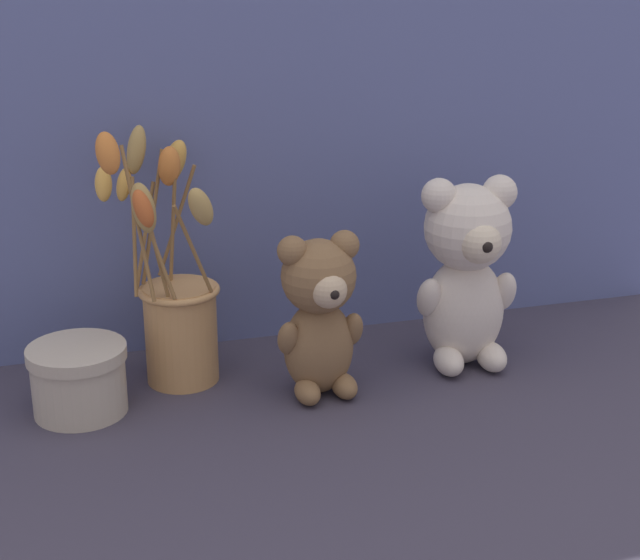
% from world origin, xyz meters
% --- Properties ---
extents(ground_plane, '(4.00, 4.00, 0.00)m').
position_xyz_m(ground_plane, '(0.00, 0.00, 0.00)').
color(ground_plane, '#3D3847').
extents(backdrop_wall, '(1.05, 0.02, 0.75)m').
position_xyz_m(backdrop_wall, '(0.00, 0.17, 0.37)').
color(backdrop_wall, slate).
rests_on(backdrop_wall, ground).
extents(teddy_bear_large, '(0.12, 0.12, 0.23)m').
position_xyz_m(teddy_bear_large, '(0.18, 0.01, 0.12)').
color(teddy_bear_large, beige).
rests_on(teddy_bear_large, ground).
extents(teddy_bear_medium, '(0.10, 0.10, 0.19)m').
position_xyz_m(teddy_bear_medium, '(-0.01, -0.02, 0.10)').
color(teddy_bear_medium, olive).
rests_on(teddy_bear_medium, ground).
extents(flower_vase, '(0.13, 0.15, 0.30)m').
position_xyz_m(flower_vase, '(-0.16, 0.06, 0.10)').
color(flower_vase, tan).
rests_on(flower_vase, ground).
extents(decorative_tin_tall, '(0.11, 0.11, 0.08)m').
position_xyz_m(decorative_tin_tall, '(-0.27, 0.01, 0.04)').
color(decorative_tin_tall, beige).
rests_on(decorative_tin_tall, ground).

